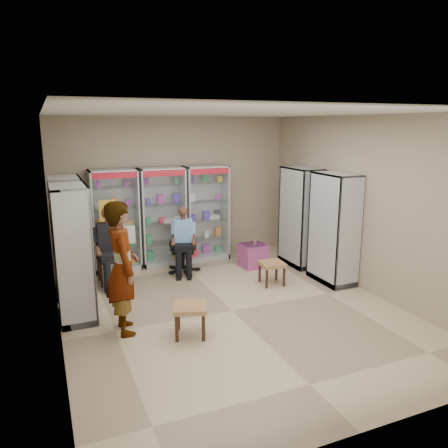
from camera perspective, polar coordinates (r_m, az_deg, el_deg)
name	(u,v)px	position (r m, az deg, el deg)	size (l,w,h in m)	color
floor	(232,311)	(6.94, 1.05, -11.26)	(6.00, 6.00, 0.00)	tan
room_shell	(233,185)	(6.39, 1.13, 5.06)	(5.02, 6.02, 3.01)	tan
cabinet_back_left	(115,220)	(8.80, -14.02, 0.45)	(0.90, 0.50, 2.00)	#A2A3A9
cabinet_back_mid	(162,217)	(8.99, -8.04, 0.97)	(0.90, 0.50, 2.00)	#B9BBC1
cabinet_back_right	(206,213)	(9.27, -2.37, 1.45)	(0.90, 0.50, 2.00)	silver
cabinet_right_far	(301,217)	(9.00, 9.97, 0.91)	(0.50, 0.90, 2.00)	#A7AAAE
cabinet_right_near	(334,229)	(8.12, 14.15, -0.59)	(0.50, 0.90, 2.00)	silver
cabinet_left_far	(68,236)	(7.81, -19.67, -1.49)	(0.50, 0.90, 2.00)	#9FA1A6
cabinet_left_near	(73,253)	(6.75, -19.08, -3.65)	(0.50, 0.90, 2.00)	#A1A4A8
wooden_chair	(109,258)	(8.20, -14.73, -4.33)	(0.42, 0.42, 0.94)	black
seated_customer	(109,248)	(8.10, -14.76, -3.08)	(0.44, 0.60, 1.34)	black
office_chair	(183,248)	(8.57, -5.38, -3.10)	(0.53, 0.53, 0.97)	black
seated_shopkeeper	(184,242)	(8.49, -5.30, -2.33)	(0.41, 0.56, 1.23)	#71B2E0
pink_trunk	(253,255)	(8.92, 3.80, -4.11)	(0.49, 0.47, 0.47)	#C14D8B
tea_glass	(255,242)	(8.80, 4.06, -2.40)	(0.07, 0.07, 0.10)	#631C08
woven_stool_a	(272,273)	(7.99, 6.26, -6.40)	(0.42, 0.42, 0.42)	#B5754C
woven_stool_b	(190,320)	(6.13, -4.40, -12.41)	(0.44, 0.44, 0.44)	#9F7A43
standing_man	(122,268)	(6.14, -13.15, -5.60)	(0.68, 0.44, 1.86)	gray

